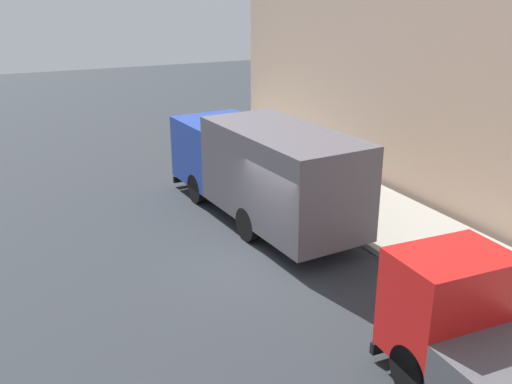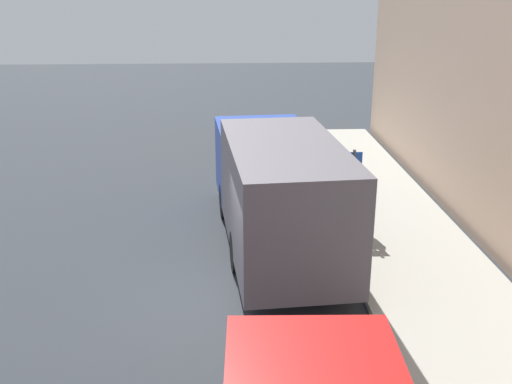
{
  "view_description": "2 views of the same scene",
  "coord_description": "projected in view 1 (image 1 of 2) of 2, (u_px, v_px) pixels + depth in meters",
  "views": [
    {
      "loc": [
        -5.92,
        -12.2,
        6.88
      ],
      "look_at": [
        0.72,
        1.77,
        1.28
      ],
      "focal_mm": 39.94,
      "sensor_mm": 36.0,
      "label": 1
    },
    {
      "loc": [
        0.07,
        -11.62,
        6.58
      ],
      "look_at": [
        0.82,
        3.1,
        1.38
      ],
      "focal_mm": 41.99,
      "sensor_mm": 36.0,
      "label": 2
    }
  ],
  "objects": [
    {
      "name": "building_facade",
      "position": [
        481.0,
        47.0,
        16.11
      ],
      "size": [
        0.5,
        30.0,
        10.52
      ],
      "primitive_type": "cube",
      "color": "tan",
      "rests_on": "ground"
    },
    {
      "name": "large_utility_truck",
      "position": [
        262.0,
        167.0,
        17.27
      ],
      "size": [
        3.16,
        8.35,
        3.1
      ],
      "rotation": [
        0.0,
        0.0,
        0.08
      ],
      "color": "#213EA7",
      "rests_on": "ground"
    },
    {
      "name": "sidewalk",
      "position": [
        403.0,
        228.0,
        16.97
      ],
      "size": [
        3.45,
        30.0,
        0.16
      ],
      "primitive_type": "cube",
      "color": "#A4A295",
      "rests_on": "ground"
    },
    {
      "name": "street_sign_post",
      "position": [
        308.0,
        158.0,
        18.89
      ],
      "size": [
        0.44,
        0.08,
        2.23
      ],
      "color": "#4C5156",
      "rests_on": "sidewalk"
    },
    {
      "name": "ground",
      "position": [
        260.0,
        262.0,
        15.09
      ],
      "size": [
        80.0,
        80.0,
        0.0
      ],
      "primitive_type": "plane",
      "color": "#2C3036"
    },
    {
      "name": "traffic_cone_orange",
      "position": [
        260.0,
        161.0,
        22.03
      ],
      "size": [
        0.46,
        0.46,
        0.66
      ],
      "primitive_type": "cone",
      "color": "orange",
      "rests_on": "sidewalk"
    },
    {
      "name": "small_flatbed_truck",
      "position": [
        491.0,
        353.0,
        9.42
      ],
      "size": [
        2.23,
        4.83,
        2.48
      ],
      "rotation": [
        0.0,
        0.0,
        -0.04
      ],
      "color": "red",
      "rests_on": "ground"
    },
    {
      "name": "pedestrian_walking",
      "position": [
        315.0,
        171.0,
        19.07
      ],
      "size": [
        0.45,
        0.45,
        1.66
      ],
      "rotation": [
        0.0,
        0.0,
        5.8
      ],
      "color": "#493055",
      "rests_on": "sidewalk"
    }
  ]
}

